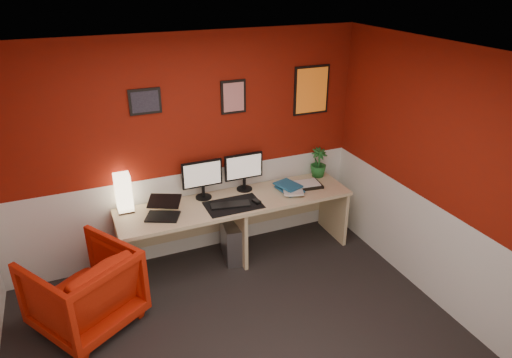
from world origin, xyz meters
name	(u,v)px	position (x,y,z in m)	size (l,w,h in m)	color
ground	(246,352)	(0.00, 0.00, 0.00)	(4.00, 3.50, 0.01)	black
ceiling	(243,63)	(0.00, 0.00, 2.50)	(4.00, 3.50, 0.01)	white
wall_back	(185,152)	(0.00, 1.75, 1.25)	(4.00, 0.01, 2.50)	maroon
wall_right	(448,185)	(2.00, 0.00, 1.25)	(0.01, 3.50, 2.50)	maroon
wainscot_back	(190,213)	(0.00, 1.75, 0.50)	(4.00, 0.01, 1.00)	silver
wainscot_right	(434,254)	(2.00, 0.00, 0.50)	(0.01, 3.50, 1.00)	silver
desk	(237,229)	(0.45, 1.41, 0.36)	(2.60, 0.65, 0.73)	tan
shoji_lamp	(124,194)	(-0.70, 1.64, 0.93)	(0.16, 0.16, 0.40)	#FFE5B2
laptop	(162,208)	(-0.38, 1.35, 0.84)	(0.33, 0.23, 0.22)	black
monitor_left	(202,174)	(0.14, 1.61, 1.02)	(0.45, 0.06, 0.58)	black
monitor_right	(244,166)	(0.63, 1.63, 1.02)	(0.45, 0.06, 0.58)	black
desk_mat	(233,205)	(0.38, 1.31, 0.73)	(0.60, 0.38, 0.01)	black
keyboard	(230,205)	(0.35, 1.31, 0.74)	(0.42, 0.14, 0.02)	black
mouse	(256,201)	(0.63, 1.26, 0.75)	(0.06, 0.10, 0.03)	black
book_bottom	(281,192)	(0.99, 1.38, 0.74)	(0.23, 0.30, 0.03)	#1C5A83
book_middle	(283,190)	(1.00, 1.37, 0.77)	(0.22, 0.30, 0.02)	silver
book_top	(281,188)	(0.98, 1.38, 0.79)	(0.22, 0.29, 0.03)	#1C5A83
zen_tray	(306,185)	(1.33, 1.43, 0.74)	(0.35, 0.25, 0.03)	black
potted_plant	(318,163)	(1.60, 1.62, 0.91)	(0.20, 0.20, 0.36)	#19591E
pc_tower	(232,240)	(0.39, 1.42, 0.23)	(0.20, 0.45, 0.45)	#99999E
armchair	(84,289)	(-1.23, 0.93, 0.38)	(0.82, 0.85, 0.77)	red
art_left	(145,101)	(-0.37, 1.74, 1.85)	(0.32, 0.02, 0.26)	black
art_center	(233,97)	(0.56, 1.74, 1.80)	(0.28, 0.02, 0.36)	red
art_right	(311,90)	(1.51, 1.74, 1.78)	(0.44, 0.02, 0.56)	orange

